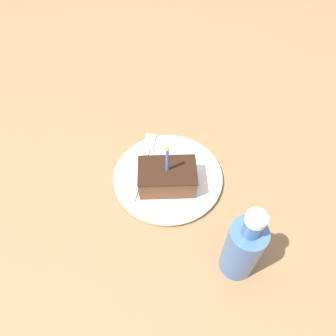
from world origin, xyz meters
name	(u,v)px	position (x,y,z in m)	size (l,w,h in m)	color
ground_plane	(158,187)	(0.00, 0.00, -0.02)	(2.40, 2.40, 0.04)	olive
plate	(168,177)	(0.01, -0.02, 0.01)	(0.24, 0.24, 0.01)	white
cake_slice	(167,177)	(-0.02, -0.02, 0.04)	(0.08, 0.12, 0.13)	brown
fork	(144,161)	(0.05, 0.03, 0.02)	(0.18, 0.06, 0.00)	silver
bottle	(243,248)	(-0.19, -0.14, 0.08)	(0.06, 0.06, 0.19)	#3F66A5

